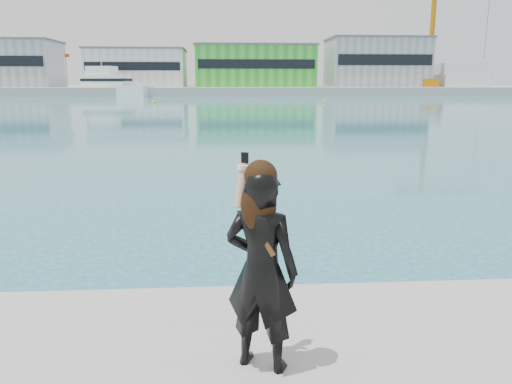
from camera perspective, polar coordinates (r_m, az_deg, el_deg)
far_quay at (r=134.80m, az=-3.67°, el=11.49°), size 320.00×40.00×2.00m
warehouse_grey_left at (r=143.60m, az=-26.85°, el=12.97°), size 26.52×16.36×11.50m
warehouse_white at (r=134.54m, az=-13.39°, el=13.64°), size 24.48×15.35×9.50m
warehouse_green at (r=133.08m, az=-0.15°, el=14.20°), size 30.60×16.36×10.50m
warehouse_grey_right at (r=138.87m, az=13.57°, el=14.21°), size 25.50×15.35×12.50m
ancillary_shed at (r=144.93m, az=22.27°, el=12.26°), size 12.00×10.00×6.00m
dock_crane at (r=138.17m, az=19.95°, el=16.67°), size 23.00×4.00×24.00m
flagpole_left at (r=131.28m, az=-20.93°, el=13.11°), size 1.28×0.16×8.00m
flagpole_right at (r=127.82m, az=6.57°, el=13.87°), size 1.28×0.16×8.00m
motor_yacht at (r=121.17m, az=-16.48°, el=11.61°), size 19.63×11.20×8.85m
buoy_near at (r=82.64m, az=7.83°, el=10.10°), size 0.50×0.50×0.50m
buoy_far at (r=81.96m, az=-11.57°, el=9.95°), size 0.50×0.50×0.50m
woman at (r=4.29m, az=0.59°, el=-8.30°), size 0.77×0.66×1.88m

